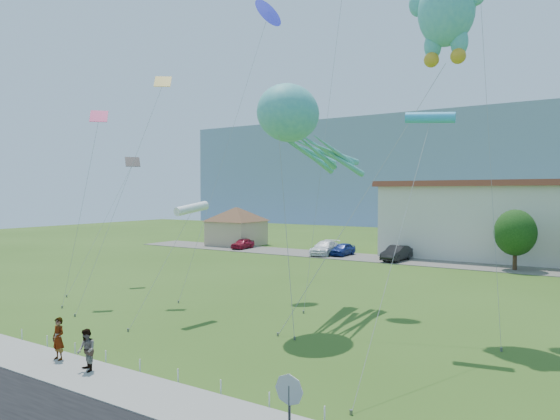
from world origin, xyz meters
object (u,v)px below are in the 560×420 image
object	(u,v)px
pedestrian_left	(58,339)
parked_car_blue	(343,249)
octopus_kite	(299,128)
pavilion	(236,222)
parked_car_red	(243,243)
parked_car_white	(325,248)
pedestrian_right	(86,350)
parked_car_black	(397,253)
stop_sign	(289,399)
teddy_bear_kite	(446,2)

from	to	relation	value
pedestrian_left	parked_car_blue	size ratio (longest dim) A/B	0.43
octopus_kite	pedestrian_left	bearing A→B (deg)	-114.29
pavilion	pedestrian_left	bearing A→B (deg)	-62.14
parked_car_red	parked_car_blue	distance (m)	13.21
pedestrian_left	octopus_kite	distance (m)	15.40
pavilion	parked_car_red	world-z (taller)	pavilion
parked_car_white	octopus_kite	size ratio (longest dim) A/B	0.41
pedestrian_left	parked_car_red	bearing A→B (deg)	116.70
pedestrian_right	parked_car_black	bearing A→B (deg)	111.57
pedestrian_left	parked_car_red	distance (m)	41.14
pavilion	pedestrian_left	world-z (taller)	pavilion
pavilion	parked_car_white	bearing A→B (deg)	-12.31
pedestrian_right	parked_car_black	size ratio (longest dim) A/B	0.35
parked_car_blue	parked_car_white	bearing A→B (deg)	-163.77
pedestrian_left	parked_car_blue	distance (m)	37.88
parked_car_blue	octopus_kite	world-z (taller)	octopus_kite
stop_sign	pedestrian_left	world-z (taller)	stop_sign
parked_car_black	parked_car_red	bearing A→B (deg)	-176.28
parked_car_black	octopus_kite	distance (m)	27.46
pavilion	octopus_kite	size ratio (longest dim) A/B	0.73
pavilion	parked_car_blue	bearing A→B (deg)	-9.22
pedestrian_right	parked_car_white	bearing A→B (deg)	124.19
pedestrian_right	octopus_kite	distance (m)	15.06
parked_car_red	teddy_bear_kite	bearing A→B (deg)	-41.74
pedestrian_right	octopus_kite	xyz separation A→B (m)	(2.88, 11.33, 9.50)
stop_sign	pedestrian_right	world-z (taller)	stop_sign
pedestrian_right	pavilion	bearing A→B (deg)	141.02
pedestrian_right	parked_car_white	distance (m)	38.34
pedestrian_right	parked_car_blue	world-z (taller)	pedestrian_right
pavilion	pedestrian_right	size ratio (longest dim) A/B	5.68
parked_car_white	parked_car_blue	world-z (taller)	parked_car_white
pedestrian_right	parked_car_red	size ratio (longest dim) A/B	0.43
parked_car_blue	octopus_kite	size ratio (longest dim) A/B	0.32
pavilion	parked_car_black	bearing A→B (deg)	-9.04
parked_car_red	octopus_kite	world-z (taller)	octopus_kite
stop_sign	pedestrian_left	size ratio (longest dim) A/B	1.44
pavilion	pedestrian_right	bearing A→B (deg)	-59.98
parked_car_red	teddy_bear_kite	size ratio (longest dim) A/B	0.19
parked_car_black	teddy_bear_kite	distance (m)	29.29
pedestrian_left	teddy_bear_kite	world-z (taller)	teddy_bear_kite
parked_car_blue	teddy_bear_kite	distance (m)	32.82
parked_car_black	pedestrian_right	bearing A→B (deg)	-84.44
pavilion	parked_car_red	distance (m)	5.23
pedestrian_right	parked_car_white	xyz separation A→B (m)	(-8.75, 37.32, -0.10)
pavilion	pedestrian_left	xyz separation A→B (m)	(21.29, -40.28, -2.06)
pavilion	teddy_bear_kite	world-z (taller)	teddy_bear_kite
pedestrian_left	parked_car_blue	world-z (taller)	pedestrian_left
stop_sign	teddy_bear_kite	xyz separation A→B (m)	(-0.31, 16.17, 14.90)
pedestrian_right	teddy_bear_kite	bearing A→B (deg)	76.98
parked_car_red	parked_car_blue	world-z (taller)	parked_car_blue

